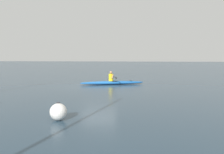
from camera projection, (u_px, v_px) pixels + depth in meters
ground_plane at (99, 86)px, 17.30m from camera, size 160.00×160.00×0.00m
kayak at (112, 83)px, 18.13m from camera, size 4.87×2.01×0.27m
kayaker at (111, 77)px, 18.07m from camera, size 0.75×2.38×0.76m
mooring_buoy_channel_marker at (58, 112)px, 7.98m from camera, size 0.58×0.58×0.62m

